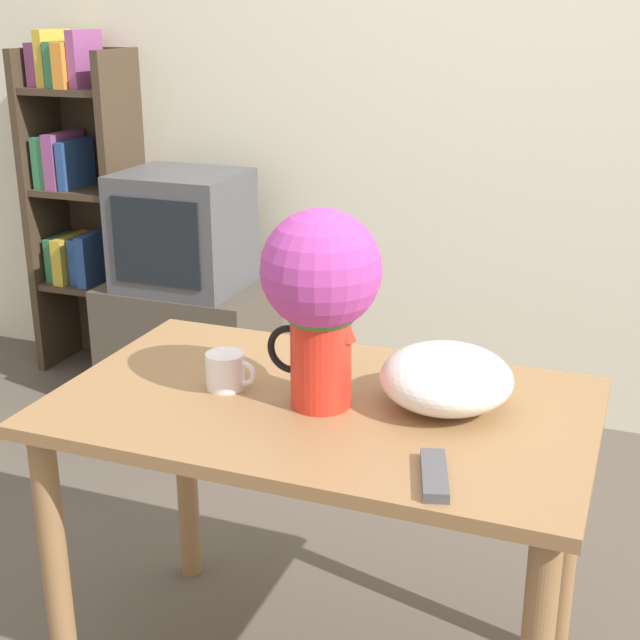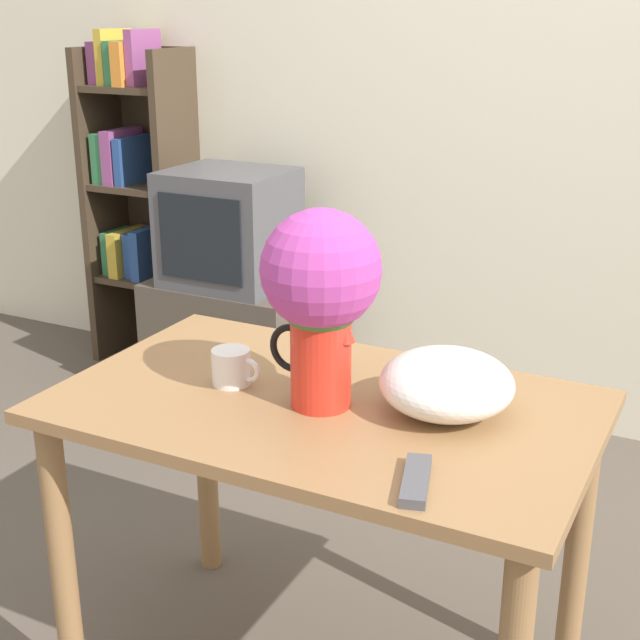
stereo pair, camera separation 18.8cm
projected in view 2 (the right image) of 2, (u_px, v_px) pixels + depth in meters
The scene contains 9 objects.
wall_back at pixel (564, 93), 3.23m from camera, with size 8.00×0.05×2.60m.
table at pixel (323, 453), 2.01m from camera, with size 1.18×0.72×0.77m.
flower_vase at pixel (321, 288), 1.86m from camera, with size 0.26×0.26×0.43m.
coffee_mug at pixel (232, 367), 2.04m from camera, with size 0.12×0.09×0.08m.
white_bowl at pixel (447, 383), 1.88m from camera, with size 0.29×0.29×0.14m.
remote_control at pixel (416, 480), 1.61m from camera, with size 0.09×0.18×0.02m.
tv_stand at pixel (233, 343), 3.74m from camera, with size 0.66×0.43×0.53m.
tv_set at pixel (229, 228), 3.57m from camera, with size 0.47×0.42×0.46m.
bookshelf at pixel (139, 188), 4.03m from camera, with size 0.46×0.31×1.51m.
Camera 2 is at (0.71, -1.56, 1.59)m, focal length 50.00 mm.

